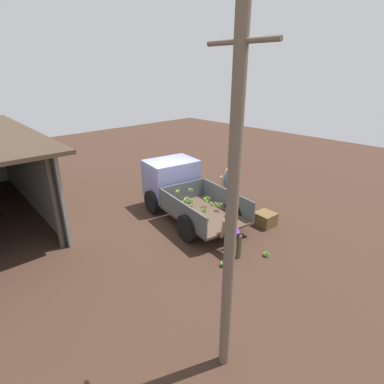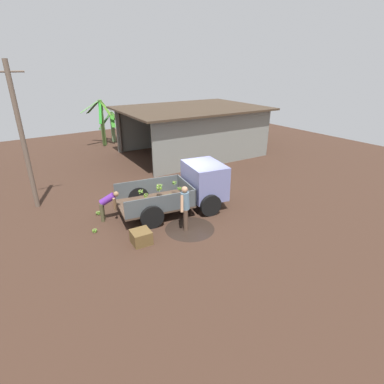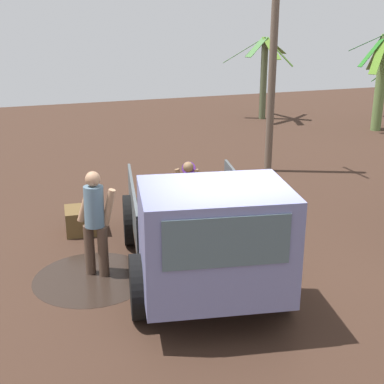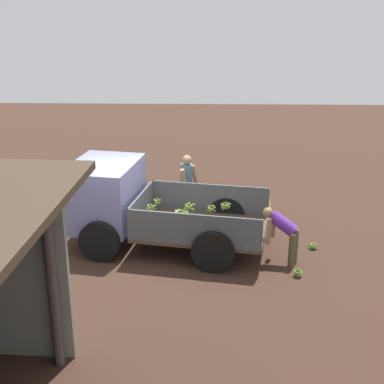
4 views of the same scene
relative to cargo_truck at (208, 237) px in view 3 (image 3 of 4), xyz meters
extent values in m
plane|color=#3A261C|center=(-0.20, 0.51, -1.02)|extent=(36.00, 36.00, 0.00)
cylinder|color=black|center=(-1.24, -1.50, -1.02)|extent=(1.88, 1.88, 0.01)
cube|color=#4D392B|center=(-1.77, 0.31, -0.52)|extent=(3.17, 2.45, 0.08)
cube|color=#495053|center=(-1.61, 1.26, -0.13)|extent=(2.84, 0.55, 0.70)
cube|color=#495053|center=(-1.94, -0.64, -0.13)|extent=(2.84, 0.55, 0.70)
cube|color=#495053|center=(-0.38, 0.07, -0.13)|extent=(0.39, 1.96, 0.70)
cube|color=#7075A9|center=(0.47, -0.08, 0.17)|extent=(1.75, 2.16, 1.46)
cube|color=#4C606B|center=(1.18, -0.21, 0.46)|extent=(0.30, 1.53, 0.64)
cylinder|color=black|center=(0.43, 0.96, -0.56)|extent=(0.94, 0.38, 0.91)
cylinder|color=black|center=(0.08, -1.05, -0.56)|extent=(0.94, 0.38, 0.91)
cylinder|color=black|center=(-2.02, 1.39, -0.56)|extent=(0.94, 0.38, 0.91)
cylinder|color=black|center=(-2.38, -0.62, -0.56)|extent=(0.94, 0.38, 0.91)
sphere|color=#403929|center=(-2.29, 0.44, 0.14)|extent=(0.07, 0.07, 0.07)
cylinder|color=olive|center=(-2.25, 0.50, 0.10)|extent=(0.15, 0.13, 0.11)
cylinder|color=olive|center=(-2.31, 0.51, 0.11)|extent=(0.17, 0.09, 0.10)
cylinder|color=#5F9322|center=(-2.34, 0.46, 0.08)|extent=(0.08, 0.15, 0.14)
cylinder|color=#71A53F|center=(-2.34, 0.39, 0.11)|extent=(0.16, 0.14, 0.09)
cylinder|color=olive|center=(-2.27, 0.39, 0.09)|extent=(0.16, 0.09, 0.14)
cylinder|color=#5E9723|center=(-2.25, 0.43, 0.08)|extent=(0.07, 0.14, 0.15)
sphere|color=brown|center=(-1.31, 0.72, 0.06)|extent=(0.09, 0.09, 0.09)
cylinder|color=#7EA749|center=(-1.24, 0.75, 0.01)|extent=(0.11, 0.20, 0.13)
cylinder|color=#6FB238|center=(-1.29, 0.78, -0.02)|extent=(0.17, 0.10, 0.18)
cylinder|color=olive|center=(-1.35, 0.79, 0.00)|extent=(0.20, 0.13, 0.14)
cylinder|color=#769C44|center=(-1.39, 0.74, 0.00)|extent=(0.09, 0.20, 0.15)
cylinder|color=#73A339|center=(-1.36, 0.66, 0.00)|extent=(0.18, 0.16, 0.15)
cylinder|color=#4A7B1B|center=(-1.30, 0.66, -0.01)|extent=(0.19, 0.08, 0.16)
cylinder|color=olive|center=(-1.24, 0.69, 0.02)|extent=(0.12, 0.20, 0.11)
sphere|color=#433D2C|center=(-1.06, 0.21, -0.25)|extent=(0.06, 0.06, 0.06)
cylinder|color=#67B226|center=(-1.03, 0.26, -0.29)|extent=(0.14, 0.09, 0.09)
cylinder|color=olive|center=(-1.10, 0.26, -0.28)|extent=(0.13, 0.11, 0.08)
cylinder|color=#63A121|center=(-1.10, 0.21, -0.31)|extent=(0.04, 0.11, 0.13)
cylinder|color=#70A724|center=(-1.07, 0.18, -0.30)|extent=(0.12, 0.07, 0.13)
cylinder|color=olive|center=(-1.03, 0.18, -0.30)|extent=(0.12, 0.09, 0.12)
cylinder|color=#598026|center=(-1.00, 0.22, -0.29)|extent=(0.03, 0.14, 0.10)
sphere|color=brown|center=(-0.67, 0.55, 0.12)|extent=(0.06, 0.06, 0.06)
cylinder|color=#69973E|center=(-0.60, 0.56, 0.09)|extent=(0.05, 0.16, 0.09)
cylinder|color=olive|center=(-0.65, 0.60, 0.06)|extent=(0.14, 0.07, 0.13)
cylinder|color=#4A7717|center=(-0.71, 0.60, 0.08)|extent=(0.13, 0.13, 0.11)
cylinder|color=#5C9622|center=(-0.71, 0.54, 0.06)|extent=(0.06, 0.13, 0.14)
cylinder|color=#649E35|center=(-0.70, 0.50, 0.09)|extent=(0.15, 0.11, 0.09)
cylinder|color=olive|center=(-0.64, 0.51, 0.06)|extent=(0.13, 0.10, 0.14)
sphere|color=brown|center=(-1.38, 0.63, -0.01)|extent=(0.07, 0.07, 0.07)
cylinder|color=#598A2E|center=(-1.31, 0.64, -0.06)|extent=(0.06, 0.19, 0.12)
cylinder|color=#497625|center=(-1.34, 0.68, -0.08)|extent=(0.15, 0.13, 0.16)
cylinder|color=olive|center=(-1.40, 0.69, -0.07)|extent=(0.18, 0.10, 0.14)
cylinder|color=#597C1E|center=(-1.45, 0.65, -0.06)|extent=(0.08, 0.19, 0.12)
cylinder|color=#6C9F41|center=(-1.42, 0.60, -0.09)|extent=(0.11, 0.14, 0.17)
cylinder|color=#5A7B25|center=(-1.40, 0.55, -0.05)|extent=(0.19, 0.09, 0.11)
cylinder|color=#5D8921|center=(-1.33, 0.57, -0.05)|extent=(0.17, 0.15, 0.10)
sphere|color=brown|center=(-1.98, -0.20, -0.18)|extent=(0.07, 0.07, 0.07)
cylinder|color=#7BB24B|center=(-2.05, -0.23, -0.23)|extent=(0.09, 0.18, 0.11)
cylinder|color=#7EB03E|center=(-1.99, -0.28, -0.22)|extent=(0.18, 0.04, 0.10)
cylinder|color=#597827|center=(-1.93, -0.22, -0.25)|extent=(0.07, 0.16, 0.15)
cylinder|color=#67A131|center=(-1.95, -0.16, -0.25)|extent=(0.14, 0.12, 0.15)
cylinder|color=#84AA4B|center=(-2.01, -0.15, -0.24)|extent=(0.16, 0.10, 0.13)
sphere|color=brown|center=(-1.48, -0.11, -0.10)|extent=(0.08, 0.08, 0.08)
cylinder|color=#71A33C|center=(-1.51, -0.19, -0.16)|extent=(0.20, 0.13, 0.15)
cylinder|color=#649B31|center=(-1.41, -0.17, -0.17)|extent=(0.17, 0.18, 0.15)
cylinder|color=#749B44|center=(-1.42, -0.09, -0.19)|extent=(0.11, 0.17, 0.19)
cylinder|color=#689F21|center=(-1.49, -0.03, -0.16)|extent=(0.22, 0.07, 0.14)
cylinder|color=olive|center=(-1.54, -0.09, -0.18)|extent=(0.10, 0.18, 0.19)
sphere|color=brown|center=(-0.75, 0.01, 0.05)|extent=(0.06, 0.06, 0.06)
cylinder|color=#659620|center=(-0.70, 0.03, 0.02)|extent=(0.09, 0.14, 0.10)
cylinder|color=olive|center=(-0.74, 0.05, 0.01)|extent=(0.13, 0.07, 0.11)
cylinder|color=#598528|center=(-0.78, 0.04, 0.00)|extent=(0.11, 0.10, 0.13)
cylinder|color=#527F26|center=(-0.81, 0.01, 0.02)|extent=(0.04, 0.14, 0.09)
cylinder|color=#4A7719|center=(-0.79, -0.03, 0.02)|extent=(0.12, 0.12, 0.10)
cylinder|color=olive|center=(-0.74, -0.03, 0.00)|extent=(0.12, 0.06, 0.12)
cylinder|color=#477C19|center=(-0.71, -0.02, 0.01)|extent=(0.10, 0.12, 0.11)
sphere|color=brown|center=(-2.02, 0.58, -0.14)|extent=(0.06, 0.06, 0.06)
cylinder|color=#5A852F|center=(-1.98, 0.54, -0.19)|extent=(0.13, 0.13, 0.11)
cylinder|color=#83AC45|center=(-1.96, 0.57, -0.18)|extent=(0.05, 0.16, 0.09)
cylinder|color=#547D27|center=(-1.98, 0.63, -0.18)|extent=(0.14, 0.12, 0.10)
cylinder|color=#527918|center=(-2.03, 0.65, -0.19)|extent=(0.15, 0.04, 0.11)
cylinder|color=#5A8420|center=(-2.06, 0.61, -0.20)|extent=(0.10, 0.12, 0.15)
cylinder|color=#69A822|center=(-2.06, 0.57, -0.21)|extent=(0.07, 0.12, 0.15)
cylinder|color=#83AD4B|center=(-2.04, 0.53, -0.20)|extent=(0.14, 0.07, 0.13)
cylinder|color=brown|center=(-5.73, 3.86, 1.97)|extent=(0.19, 0.19, 5.98)
cylinder|color=#525C3E|center=(-12.22, 6.86, 0.50)|extent=(0.25, 0.25, 3.03)
cube|color=#547B28|center=(-11.59, 6.82, 1.70)|extent=(1.28, 0.36, 0.73)
cube|color=#40671F|center=(-11.91, 7.31, 1.53)|extent=(0.87, 1.06, 1.07)
cube|color=#5E893D|center=(-12.52, 7.44, 1.72)|extent=(0.77, 1.25, 0.69)
cube|color=#346528|center=(-12.92, 6.84, 1.66)|extent=(1.41, 0.27, 0.82)
cube|color=#3E6834|center=(-12.57, 6.17, 1.58)|extent=(0.89, 1.49, 0.97)
cube|color=#46743C|center=(-11.83, 6.34, 1.74)|extent=(0.99, 1.21, 0.66)
cylinder|color=olive|center=(-9.01, 9.75, 0.60)|extent=(0.35, 0.35, 3.23)
cube|color=#627C43|center=(-9.48, 9.83, 1.63)|extent=(0.99, 0.41, 1.28)
cube|color=#1D501E|center=(-9.39, 9.31, 1.97)|extent=(0.96, 1.06, 0.60)
cube|color=#256D20|center=(-8.94, 9.23, 1.75)|extent=(0.34, 1.08, 1.05)
cube|color=#568524|center=(-8.74, 9.34, 1.64)|extent=(0.78, 0.98, 1.26)
cylinder|color=#4E3A2D|center=(-1.42, -1.49, -0.60)|extent=(0.23, 0.23, 0.84)
cylinder|color=#4E3A2D|center=(-1.29, -1.30, -0.60)|extent=(0.23, 0.23, 0.84)
cylinder|color=slate|center=(-1.36, -1.39, 0.15)|extent=(0.45, 0.45, 0.67)
sphere|color=tan|center=(-1.38, -1.38, 0.60)|extent=(0.24, 0.24, 0.24)
cylinder|color=tan|center=(-1.57, -1.50, 0.13)|extent=(0.26, 0.31, 0.62)
cylinder|color=tan|center=(-1.31, -1.17, 0.12)|extent=(0.23, 0.27, 0.63)
cylinder|color=#4B482D|center=(-3.70, 1.12, -0.64)|extent=(0.19, 0.19, 0.75)
cylinder|color=#4B482D|center=(-3.79, 0.92, -0.64)|extent=(0.19, 0.19, 0.75)
cylinder|color=#5D278F|center=(-3.51, 0.92, -0.12)|extent=(0.71, 0.51, 0.53)
sphere|color=#8C6746|center=(-3.19, 0.78, 0.08)|extent=(0.21, 0.21, 0.21)
cylinder|color=#8C6746|center=(-3.21, 0.99, -0.27)|extent=(0.16, 0.20, 0.56)
cylinder|color=#8C6746|center=(-3.35, 0.64, -0.27)|extent=(0.17, 0.22, 0.56)
sphere|color=brown|center=(-3.77, 1.58, -0.88)|extent=(0.07, 0.07, 0.07)
cylinder|color=olive|center=(-3.81, 1.54, -0.93)|extent=(0.13, 0.12, 0.11)
cylinder|color=olive|center=(-3.76, 1.53, -0.94)|extent=(0.14, 0.05, 0.13)
cylinder|color=#538426|center=(-3.73, 1.56, -0.94)|extent=(0.09, 0.12, 0.14)
cylinder|color=#53802D|center=(-3.72, 1.58, -0.93)|extent=(0.04, 0.14, 0.13)
cylinder|color=#608D3C|center=(-3.72, 1.62, -0.92)|extent=(0.13, 0.13, 0.10)
cylinder|color=olive|center=(-3.78, 1.64, -0.92)|extent=(0.16, 0.05, 0.10)
cylinder|color=olive|center=(-3.82, 1.62, -0.91)|extent=(0.12, 0.15, 0.09)
cylinder|color=#46741C|center=(-3.81, 1.57, -0.94)|extent=(0.05, 0.12, 0.15)
sphere|color=brown|center=(-4.33, 0.28, -0.90)|extent=(0.07, 0.07, 0.07)
cylinder|color=#547E1D|center=(-4.37, 0.30, -0.95)|extent=(0.10, 0.13, 0.12)
cylinder|color=olive|center=(-4.38, 0.26, -0.95)|extent=(0.09, 0.14, 0.12)
cylinder|color=#679D2A|center=(-4.36, 0.23, -0.95)|extent=(0.14, 0.11, 0.11)
cylinder|color=#587F30|center=(-4.31, 0.22, -0.94)|extent=(0.15, 0.09, 0.09)
cylinder|color=#71B130|center=(-4.29, 0.26, -0.96)|extent=(0.09, 0.13, 0.13)
cylinder|color=olive|center=(-4.28, 0.28, -0.95)|extent=(0.06, 0.14, 0.11)
cylinder|color=#699B37|center=(-4.31, 0.33, -0.94)|extent=(0.15, 0.10, 0.10)
cylinder|color=olive|center=(-4.35, 0.32, -0.95)|extent=(0.14, 0.08, 0.12)
cube|color=brown|center=(-3.19, -1.37, -0.78)|extent=(0.70, 0.70, 0.48)
camera|label=1|loc=(-8.28, 7.15, 4.18)|focal=28.00mm
camera|label=2|loc=(-6.72, -9.78, 4.78)|focal=28.00mm
camera|label=3|loc=(6.51, -2.48, 3.07)|focal=50.00mm
camera|label=4|loc=(-1.86, 11.42, 4.40)|focal=50.00mm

